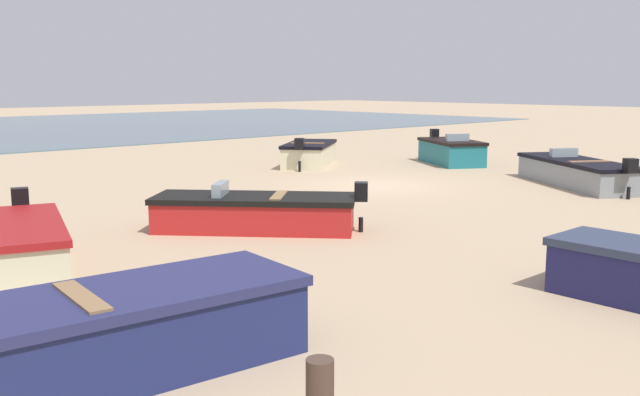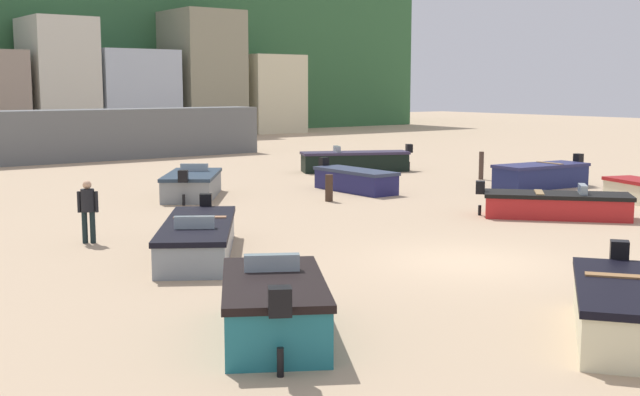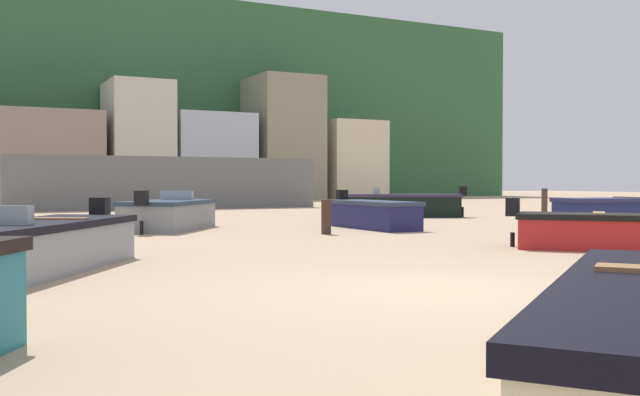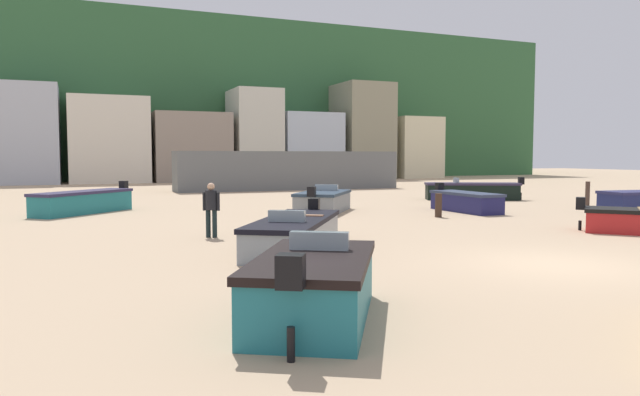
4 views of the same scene
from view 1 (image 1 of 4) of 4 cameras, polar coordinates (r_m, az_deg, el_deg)
ground_plane at (r=21.67m, az=4.58°, el=1.01°), size 160.00×160.00×0.00m
boat_cream_0 at (r=13.03m, az=-23.08°, el=-3.49°), size 2.36×4.00×1.12m
boat_navy_2 at (r=8.00m, az=-15.68°, el=-10.45°), size 4.27×1.96×1.26m
boat_teal_3 at (r=27.95m, az=10.72°, el=3.78°), size 3.08×3.68×1.27m
boat_cream_4 at (r=26.90m, az=-0.88°, el=3.66°), size 3.91×3.51×1.22m
boat_grey_5 at (r=23.01m, az=20.42°, el=1.99°), size 4.05×5.07×1.13m
boat_red_6 at (r=15.06m, az=-5.35°, el=-1.18°), size 4.01×4.22×1.08m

